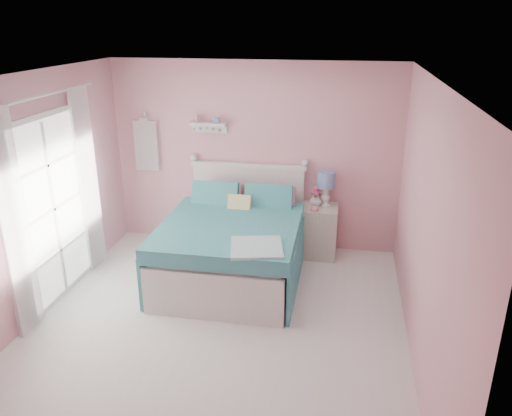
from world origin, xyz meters
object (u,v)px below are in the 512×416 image
(nightstand, at_px, (318,231))
(teacup, at_px, (314,208))
(bed, at_px, (233,246))
(vase, at_px, (315,200))
(table_lamp, at_px, (326,182))

(nightstand, relative_size, teacup, 7.21)
(bed, xyz_separation_m, nightstand, (1.02, 0.79, -0.05))
(bed, bearing_deg, teacup, 32.98)
(bed, relative_size, vase, 12.40)
(bed, height_order, table_lamp, bed)
(nightstand, distance_m, vase, 0.45)
(bed, relative_size, teacup, 21.26)
(table_lamp, bearing_deg, teacup, -118.33)
(bed, distance_m, nightstand, 1.29)
(table_lamp, xyz_separation_m, vase, (-0.13, -0.05, -0.25))
(bed, xyz_separation_m, vase, (0.96, 0.83, 0.39))
(bed, distance_m, vase, 1.33)
(nightstand, height_order, teacup, teacup)
(teacup, bearing_deg, bed, -146.74)
(vase, distance_m, teacup, 0.20)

